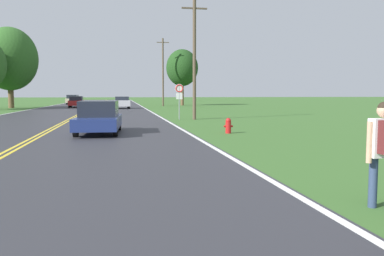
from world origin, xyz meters
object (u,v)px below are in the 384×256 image
object	(u,v)px
tree_behind_sign	(182,68)
traffic_sign	(179,93)
fire_hydrant	(228,126)
car_champagne_suv_receding	(73,99)
tree_mid_treeline	(10,59)
car_dark_blue_sedan_approaching	(99,117)
car_red_sedan_mid_far	(77,102)
car_silver_sedan_mid_near	(122,102)

from	to	relation	value
tree_behind_sign	traffic_sign	bearing A→B (deg)	-99.10
fire_hydrant	car_champagne_suv_receding	xyz separation A→B (m)	(-12.81, 53.67, 0.50)
traffic_sign	tree_mid_treeline	xyz separation A→B (m)	(-17.73, 26.47, 4.29)
fire_hydrant	car_dark_blue_sedan_approaching	distance (m)	6.03
traffic_sign	tree_behind_sign	distance (m)	34.79
tree_behind_sign	car_dark_blue_sedan_approaching	size ratio (longest dim) A/B	1.79
tree_mid_treeline	car_red_sedan_mid_far	xyz separation A→B (m)	(7.87, 1.71, -5.42)
traffic_sign	car_silver_sedan_mid_near	world-z (taller)	traffic_sign
tree_behind_sign	car_red_sedan_mid_far	xyz separation A→B (m)	(-15.32, -5.96, -5.03)
tree_mid_treeline	car_silver_sedan_mid_near	distance (m)	15.51
car_silver_sedan_mid_near	car_champagne_suv_receding	distance (m)	22.93
car_dark_blue_sedan_approaching	tree_behind_sign	bearing A→B (deg)	169.12
car_dark_blue_sedan_approaching	car_champagne_suv_receding	bearing A→B (deg)	-169.68
tree_mid_treeline	car_dark_blue_sedan_approaching	distance (m)	38.17
car_dark_blue_sedan_approaching	car_red_sedan_mid_far	distance (m)	37.63
fire_hydrant	traffic_sign	xyz separation A→B (m)	(-0.81, 10.19, 1.53)
tree_behind_sign	tree_mid_treeline	bearing A→B (deg)	-161.71
car_red_sedan_mid_far	car_dark_blue_sedan_approaching	bearing A→B (deg)	-174.88
traffic_sign	car_red_sedan_mid_far	xyz separation A→B (m)	(-9.85, 28.18, -1.13)
tree_mid_treeline	car_silver_sedan_mid_near	size ratio (longest dim) A/B	2.52
car_red_sedan_mid_far	tree_mid_treeline	bearing A→B (deg)	100.13
fire_hydrant	car_silver_sedan_mid_near	world-z (taller)	car_silver_sedan_mid_near
fire_hydrant	car_red_sedan_mid_far	xyz separation A→B (m)	(-10.66, 38.37, 0.40)
tree_mid_treeline	car_champagne_suv_receding	world-z (taller)	tree_mid_treeline
tree_behind_sign	car_champagne_suv_receding	xyz separation A→B (m)	(-17.47, 9.35, -4.93)
tree_mid_treeline	car_champagne_suv_receding	bearing A→B (deg)	71.40
car_dark_blue_sedan_approaching	car_champagne_suv_receding	xyz separation A→B (m)	(-6.89, 52.63, 0.10)
car_dark_blue_sedan_approaching	tree_mid_treeline	bearing A→B (deg)	-157.64
fire_hydrant	car_silver_sedan_mid_near	xyz separation A→B (m)	(-4.69, 32.23, 0.42)
car_red_sedan_mid_far	car_champagne_suv_receding	xyz separation A→B (m)	(-2.15, 15.30, 0.10)
fire_hydrant	car_champagne_suv_receding	bearing A→B (deg)	103.42
traffic_sign	car_champagne_suv_receding	size ratio (longest dim) A/B	0.53
tree_mid_treeline	car_champagne_suv_receding	distance (m)	18.72
tree_behind_sign	tree_mid_treeline	world-z (taller)	tree_mid_treeline
car_dark_blue_sedan_approaching	car_red_sedan_mid_far	xyz separation A→B (m)	(-4.74, 37.33, -0.00)
tree_mid_treeline	car_silver_sedan_mid_near	world-z (taller)	tree_mid_treeline
traffic_sign	tree_behind_sign	size ratio (longest dim) A/B	0.29
fire_hydrant	traffic_sign	world-z (taller)	traffic_sign
car_dark_blue_sedan_approaching	fire_hydrant	bearing A→B (deg)	82.84
fire_hydrant	car_dark_blue_sedan_approaching	world-z (taller)	car_dark_blue_sedan_approaching
fire_hydrant	tree_mid_treeline	xyz separation A→B (m)	(-18.53, 36.66, 5.82)
car_red_sedan_mid_far	tree_behind_sign	bearing A→B (deg)	-70.88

